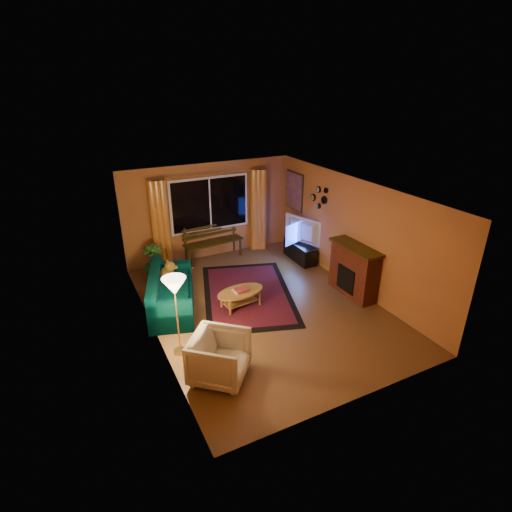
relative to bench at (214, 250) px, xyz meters
name	(u,v)px	position (x,y,z in m)	size (l,w,h in m)	color
floor	(262,307)	(0.02, -2.75, -0.25)	(4.50, 6.00, 0.02)	brown
ceiling	(263,190)	(0.02, -2.75, 2.27)	(4.50, 6.00, 0.02)	white
wall_back	(210,211)	(0.02, 0.26, 1.01)	(4.50, 0.02, 2.50)	#BB733A
wall_left	(149,275)	(-2.24, -2.75, 1.01)	(0.02, 6.00, 2.50)	#BB733A
wall_right	(353,234)	(2.28, -2.75, 1.01)	(0.02, 6.00, 2.50)	#BB733A
window	(210,204)	(0.02, 0.19, 1.21)	(2.00, 0.02, 1.30)	black
curtain_rod	(209,174)	(0.02, 0.15, 2.01)	(0.03, 0.03, 3.20)	#BF8C3F
curtain_left	(160,225)	(-1.33, 0.13, 0.88)	(0.36, 0.36, 2.24)	orange
curtain_right	(258,210)	(1.37, 0.13, 0.88)	(0.36, 0.36, 2.24)	orange
bench	(214,250)	(0.00, 0.00, 0.00)	(1.58, 0.46, 0.47)	#332609
potted_plant	(153,262)	(-1.70, -0.42, 0.19)	(0.47, 0.47, 0.85)	#235B1E
sofa	(172,291)	(-1.68, -1.94, 0.16)	(0.85, 1.97, 0.80)	#002928
dog	(167,272)	(-1.63, -1.50, 0.39)	(0.31, 0.43, 0.47)	brown
armchair	(220,355)	(-1.59, -4.39, 0.20)	(0.84, 0.79, 0.86)	beige
floor_lamp	(177,317)	(-1.98, -3.46, 0.49)	(0.24, 0.24, 1.46)	#BF8C3F
rug	(247,293)	(-0.03, -2.13, -0.23)	(1.90, 3.00, 0.02)	maroon
coffee_table	(241,299)	(-0.39, -2.55, -0.05)	(1.04, 1.04, 0.38)	#AF8036
tv_console	(300,252)	(2.00, -1.09, 0.00)	(0.37, 1.11, 0.46)	black
television	(301,231)	(2.00, -1.09, 0.57)	(1.18, 0.16, 0.68)	black
fireplace	(354,271)	(2.07, -3.15, 0.31)	(0.40, 1.20, 1.10)	maroon
mirror_cluster	(319,196)	(2.23, -1.45, 1.56)	(0.06, 0.60, 0.56)	black
painting	(294,191)	(2.24, -0.30, 1.41)	(0.04, 0.76, 0.96)	#D65B2C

